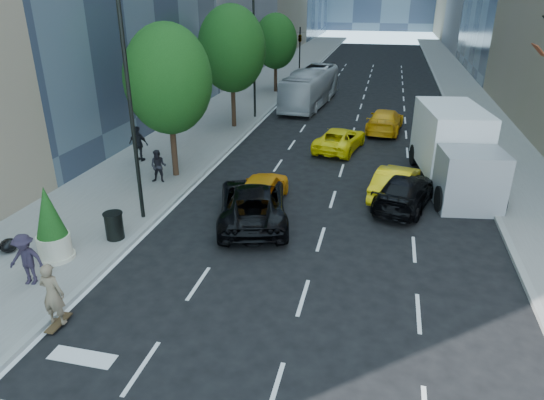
% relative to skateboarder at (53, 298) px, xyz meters
% --- Properties ---
extents(ground, '(160.00, 160.00, 0.00)m').
position_rel_skateboarder_xyz_m(ground, '(5.60, 3.00, -0.96)').
color(ground, black).
rests_on(ground, ground).
extents(sidewalk_left, '(6.00, 120.00, 0.15)m').
position_rel_skateboarder_xyz_m(sidewalk_left, '(-3.40, 33.00, -0.89)').
color(sidewalk_left, slate).
rests_on(sidewalk_left, ground).
extents(sidewalk_right, '(4.00, 120.00, 0.15)m').
position_rel_skateboarder_xyz_m(sidewalk_right, '(15.60, 33.00, -0.89)').
color(sidewalk_right, slate).
rests_on(sidewalk_right, ground).
extents(lamp_near, '(2.13, 0.22, 10.00)m').
position_rel_skateboarder_xyz_m(lamp_near, '(-0.72, 7.00, 4.85)').
color(lamp_near, black).
rests_on(lamp_near, sidewalk_left).
extents(lamp_far, '(2.13, 0.22, 10.00)m').
position_rel_skateboarder_xyz_m(lamp_far, '(-0.72, 25.00, 4.85)').
color(lamp_far, black).
rests_on(lamp_far, sidewalk_left).
extents(tree_near, '(4.20, 4.20, 7.46)m').
position_rel_skateboarder_xyz_m(tree_near, '(-1.60, 12.00, 4.01)').
color(tree_near, '#301D13').
rests_on(tree_near, sidewalk_left).
extents(tree_mid, '(4.50, 4.50, 7.99)m').
position_rel_skateboarder_xyz_m(tree_mid, '(-1.60, 22.00, 4.35)').
color(tree_mid, '#301D13').
rests_on(tree_mid, sidewalk_left).
extents(tree_far, '(3.90, 3.90, 6.92)m').
position_rel_skateboarder_xyz_m(tree_far, '(-1.60, 35.00, 3.66)').
color(tree_far, '#301D13').
rests_on(tree_far, sidewalk_left).
extents(traffic_signal, '(2.48, 0.53, 5.20)m').
position_rel_skateboarder_xyz_m(traffic_signal, '(-0.80, 43.00, 3.27)').
color(traffic_signal, black).
rests_on(traffic_signal, sidewalk_left).
extents(skateboarder, '(0.71, 0.47, 1.93)m').
position_rel_skateboarder_xyz_m(skateboarder, '(0.00, 0.00, 0.00)').
color(skateboarder, brown).
rests_on(skateboarder, ground).
extents(black_sedan_lincoln, '(4.13, 6.33, 1.62)m').
position_rel_skateboarder_xyz_m(black_sedan_lincoln, '(3.60, 8.00, -0.15)').
color(black_sedan_lincoln, black).
rests_on(black_sedan_lincoln, ground).
extents(black_sedan_mercedes, '(3.28, 5.34, 1.44)m').
position_rel_skateboarder_xyz_m(black_sedan_mercedes, '(9.80, 11.00, -0.24)').
color(black_sedan_mercedes, black).
rests_on(black_sedan_mercedes, ground).
extents(taxi_a, '(1.86, 4.44, 1.50)m').
position_rel_skateboarder_xyz_m(taxi_a, '(3.60, 9.64, -0.21)').
color(taxi_a, '#FF990D').
rests_on(taxi_a, ground).
extents(taxi_b, '(2.46, 4.61, 1.44)m').
position_rel_skateboarder_xyz_m(taxi_b, '(9.35, 12.00, -0.24)').
color(taxi_b, '#E4BA0C').
rests_on(taxi_b, ground).
extents(taxi_c, '(3.10, 5.16, 1.34)m').
position_rel_skateboarder_xyz_m(taxi_c, '(6.10, 18.63, -0.29)').
color(taxi_c, yellow).
rests_on(taxi_c, ground).
extents(taxi_d, '(2.66, 5.43, 1.52)m').
position_rel_skateboarder_xyz_m(taxi_d, '(8.65, 23.50, -0.20)').
color(taxi_d, '#F6A90C').
rests_on(taxi_d, ground).
extents(city_bus, '(3.42, 10.83, 2.97)m').
position_rel_skateboarder_xyz_m(city_bus, '(2.40, 30.47, 0.52)').
color(city_bus, silver).
rests_on(city_bus, ground).
extents(box_truck, '(3.84, 7.92, 3.63)m').
position_rel_skateboarder_xyz_m(box_truck, '(12.01, 14.24, 0.88)').
color(box_truck, white).
rests_on(box_truck, ground).
extents(pedestrian_a, '(0.87, 0.71, 1.64)m').
position_rel_skateboarder_xyz_m(pedestrian_a, '(-1.96, 10.86, 0.01)').
color(pedestrian_a, black).
rests_on(pedestrian_a, sidewalk_left).
extents(pedestrian_b, '(1.19, 0.58, 1.96)m').
position_rel_skateboarder_xyz_m(pedestrian_b, '(-4.43, 13.60, 0.17)').
color(pedestrian_b, black).
rests_on(pedestrian_b, sidewalk_left).
extents(pedestrian_c, '(1.21, 0.78, 1.77)m').
position_rel_skateboarder_xyz_m(pedestrian_c, '(-2.09, 1.56, 0.07)').
color(pedestrian_c, '#271F2E').
rests_on(pedestrian_c, sidewalk_left).
extents(trash_can, '(0.68, 0.68, 1.01)m').
position_rel_skateboarder_xyz_m(trash_can, '(-1.03, 5.00, -0.31)').
color(trash_can, black).
rests_on(trash_can, sidewalk_left).
extents(planter_shrub, '(1.13, 1.13, 2.72)m').
position_rel_skateboarder_xyz_m(planter_shrub, '(-2.29, 3.17, 0.48)').
color(planter_shrub, beige).
rests_on(planter_shrub, sidewalk_left).
extents(garbage_bags, '(1.01, 0.97, 0.50)m').
position_rel_skateboarder_xyz_m(garbage_bags, '(-4.43, 3.04, -0.58)').
color(garbage_bags, black).
rests_on(garbage_bags, sidewalk_left).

